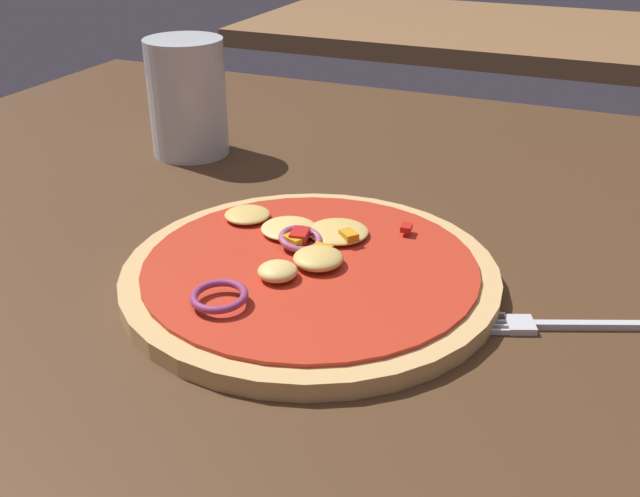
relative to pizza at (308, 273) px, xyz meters
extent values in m
cube|color=#4C301C|center=(0.03, 0.00, -0.03)|extent=(1.21, 1.07, 0.03)
cylinder|color=tan|center=(0.00, 0.00, 0.00)|extent=(0.27, 0.27, 0.01)
cylinder|color=red|center=(0.00, 0.00, 0.01)|extent=(0.24, 0.24, 0.00)
ellipsoid|color=#E5BC60|center=(0.01, 0.00, 0.01)|extent=(0.04, 0.04, 0.01)
ellipsoid|color=#EFCC72|center=(-0.01, -0.03, 0.01)|extent=(0.03, 0.03, 0.01)
ellipsoid|color=#E5BC60|center=(0.00, 0.05, 0.01)|extent=(0.05, 0.05, 0.01)
ellipsoid|color=#E5BC60|center=(-0.08, 0.05, 0.01)|extent=(0.04, 0.04, 0.01)
ellipsoid|color=#EFCC72|center=(-0.04, 0.04, 0.01)|extent=(0.04, 0.04, 0.01)
torus|color=#B25984|center=(-0.02, 0.02, 0.01)|extent=(0.05, 0.04, 0.01)
torus|color=#93386B|center=(-0.03, -0.07, 0.01)|extent=(0.05, 0.05, 0.01)
cube|color=red|center=(-0.02, 0.02, 0.02)|extent=(0.02, 0.02, 0.01)
cube|color=orange|center=(0.01, 0.01, 0.01)|extent=(0.01, 0.01, 0.01)
cube|color=orange|center=(-0.02, 0.02, 0.02)|extent=(0.02, 0.02, 0.01)
cube|color=red|center=(0.05, 0.07, 0.01)|extent=(0.01, 0.01, 0.00)
cube|color=orange|center=(0.02, 0.04, 0.01)|extent=(0.02, 0.02, 0.01)
cube|color=silver|center=(0.22, 0.03, -0.01)|extent=(0.12, 0.06, 0.01)
cube|color=silver|center=(0.15, 0.00, -0.01)|extent=(0.02, 0.02, 0.01)
cube|color=silver|center=(0.12, 0.00, -0.01)|extent=(0.04, 0.02, 0.00)
cube|color=silver|center=(0.13, -0.01, -0.01)|extent=(0.04, 0.02, 0.00)
cube|color=silver|center=(0.13, -0.01, -0.01)|extent=(0.04, 0.02, 0.00)
cube|color=silver|center=(0.13, -0.02, -0.01)|extent=(0.04, 0.02, 0.00)
cylinder|color=silver|center=(-0.23, 0.21, 0.05)|extent=(0.08, 0.08, 0.12)
cylinder|color=#9E510F|center=(-0.23, 0.21, 0.03)|extent=(0.07, 0.07, 0.08)
cylinder|color=white|center=(-0.23, 0.21, 0.08)|extent=(0.07, 0.07, 0.01)
cube|color=brown|center=(-0.13, 1.09, -0.03)|extent=(0.86, 0.53, 0.03)
camera|label=1|loc=(0.19, -0.42, 0.26)|focal=40.98mm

